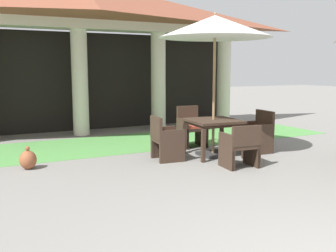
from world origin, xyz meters
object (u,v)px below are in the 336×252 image
object	(u,v)px
patio_chair_near_foreground_north	(191,129)
patio_chair_near_foreground_east	(256,133)
patio_chair_near_foreground_west	(166,140)
patio_table_near_foreground	(213,124)
patio_chair_near_foreground_south	(240,146)
patio_umbrella_near_foreground	(215,28)
terracotta_urn	(28,160)

from	to	relation	value
patio_chair_near_foreground_north	patio_chair_near_foreground_east	size ratio (longest dim) A/B	1.04
patio_chair_near_foreground_west	patio_chair_near_foreground_east	bearing A→B (deg)	90.00
patio_table_near_foreground	patio_chair_near_foreground_south	bearing A→B (deg)	-95.19
patio_umbrella_near_foreground	terracotta_urn	size ratio (longest dim) A/B	6.90
patio_table_near_foreground	patio_chair_near_foreground_south	distance (m)	1.07
patio_chair_near_foreground_south	terracotta_urn	world-z (taller)	patio_chair_near_foreground_south
patio_table_near_foreground	patio_chair_near_foreground_west	size ratio (longest dim) A/B	1.23
patio_chair_near_foreground_west	patio_umbrella_near_foreground	bearing A→B (deg)	90.00
patio_umbrella_near_foreground	patio_chair_near_foreground_east	world-z (taller)	patio_umbrella_near_foreground
patio_chair_near_foreground_north	patio_chair_near_foreground_west	xyz separation A→B (m)	(-1.13, -0.95, -0.02)
terracotta_urn	patio_chair_near_foreground_west	bearing A→B (deg)	-10.81
patio_chair_near_foreground_east	patio_chair_near_foreground_south	bearing A→B (deg)	134.77
patio_umbrella_near_foreground	patio_chair_near_foreground_west	distance (m)	2.41
patio_chair_near_foreground_south	patio_chair_near_foreground_north	size ratio (longest dim) A/B	0.86
patio_table_near_foreground	terracotta_urn	xyz separation A→B (m)	(-3.55, 0.57, -0.48)
patio_chair_near_foreground_north	patio_table_near_foreground	bearing A→B (deg)	90.00
patio_chair_near_foreground_west	patio_table_near_foreground	bearing A→B (deg)	90.00
patio_chair_near_foreground_north	patio_chair_near_foreground_west	distance (m)	1.48
patio_chair_near_foreground_east	patio_chair_near_foreground_north	bearing A→B (deg)	45.04
patio_chair_near_foreground_south	patio_chair_near_foreground_north	xyz separation A→B (m)	(0.19, 2.08, 0.03)
patio_chair_near_foreground_south	patio_chair_near_foreground_north	world-z (taller)	patio_chair_near_foreground_north
patio_umbrella_near_foreground	terracotta_urn	bearing A→B (deg)	170.82
patio_chair_near_foreground_east	patio_table_near_foreground	bearing A→B (deg)	90.00
patio_chair_near_foreground_east	terracotta_urn	xyz separation A→B (m)	(-4.59, 0.67, -0.24)
patio_umbrella_near_foreground	patio_chair_near_foreground_north	distance (m)	2.40
patio_chair_near_foreground_east	terracotta_urn	bearing A→B (deg)	86.91
patio_table_near_foreground	patio_chair_near_foreground_west	bearing A→B (deg)	174.81
patio_table_near_foreground	patio_chair_near_foreground_north	size ratio (longest dim) A/B	1.16
patio_table_near_foreground	patio_umbrella_near_foreground	bearing A→B (deg)	180.00
patio_chair_near_foreground_south	patio_chair_near_foreground_west	distance (m)	1.47
patio_table_near_foreground	patio_chair_near_foreground_east	size ratio (longest dim) A/B	1.20
patio_chair_near_foreground_south	patio_chair_near_foreground_west	world-z (taller)	patio_chair_near_foreground_west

